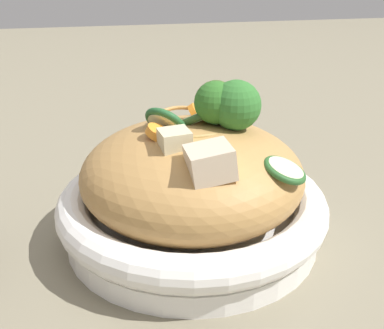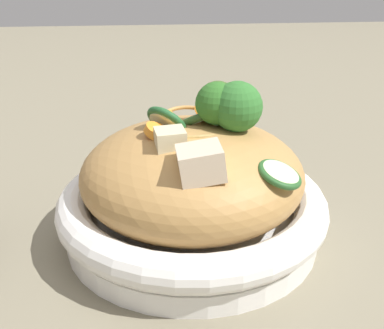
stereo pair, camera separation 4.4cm
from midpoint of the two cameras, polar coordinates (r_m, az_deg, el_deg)
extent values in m
plane|color=#7A725C|center=(0.47, -2.67, -8.42)|extent=(3.00, 3.00, 0.00)
cylinder|color=white|center=(0.47, -2.70, -7.38)|extent=(0.24, 0.24, 0.02)
torus|color=white|center=(0.46, -2.76, -4.61)|extent=(0.26, 0.26, 0.03)
ellipsoid|color=#B08248|center=(0.44, -2.84, -1.15)|extent=(0.21, 0.21, 0.09)
torus|color=#AA8B4C|center=(0.43, -3.15, 2.91)|extent=(0.06, 0.06, 0.03)
torus|color=#B98746|center=(0.47, -3.36, 5.24)|extent=(0.06, 0.06, 0.02)
torus|color=#AD8546|center=(0.45, -5.53, 4.05)|extent=(0.05, 0.04, 0.03)
cone|color=#99AC6B|center=(0.44, -0.10, 4.53)|extent=(0.02, 0.02, 0.02)
sphere|color=#2E6724|center=(0.43, -0.10, 7.39)|extent=(0.05, 0.05, 0.04)
cone|color=#94B06C|center=(0.44, -0.01, 4.68)|extent=(0.03, 0.03, 0.02)
sphere|color=#3A5B24|center=(0.43, -0.01, 7.48)|extent=(0.06, 0.06, 0.04)
cone|color=#91AF6A|center=(0.43, 2.40, 4.09)|extent=(0.03, 0.03, 0.01)
sphere|color=#306E2D|center=(0.43, 2.45, 7.01)|extent=(0.06, 0.06, 0.05)
cylinder|color=orange|center=(0.49, -2.14, 6.12)|extent=(0.03, 0.02, 0.02)
cylinder|color=orange|center=(0.41, -7.07, 3.69)|extent=(0.03, 0.03, 0.02)
cylinder|color=orange|center=(0.45, -6.66, 5.22)|extent=(0.03, 0.03, 0.02)
cylinder|color=beige|center=(0.45, -2.07, 5.66)|extent=(0.05, 0.05, 0.02)
torus|color=#2F5023|center=(0.45, -2.07, 5.66)|extent=(0.06, 0.06, 0.03)
cylinder|color=beige|center=(0.43, -6.05, 4.91)|extent=(0.04, 0.04, 0.03)
torus|color=#235A2C|center=(0.43, -6.05, 4.91)|extent=(0.05, 0.05, 0.04)
cylinder|color=beige|center=(0.39, 7.99, -0.73)|extent=(0.04, 0.04, 0.02)
torus|color=#285827|center=(0.39, 7.99, -0.73)|extent=(0.05, 0.05, 0.02)
cube|color=beige|center=(0.37, -1.84, 0.14)|extent=(0.03, 0.04, 0.03)
cube|color=beige|center=(0.39, -5.30, 2.82)|extent=(0.03, 0.03, 0.02)
camera|label=1|loc=(0.02, -92.86, -1.28)|focal=44.34mm
camera|label=2|loc=(0.02, 87.14, 1.28)|focal=44.34mm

